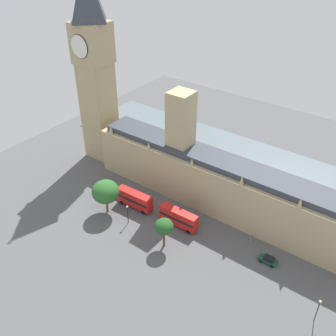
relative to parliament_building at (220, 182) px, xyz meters
name	(u,v)px	position (x,y,z in m)	size (l,w,h in m)	color
ground_plane	(218,211)	(1.99, 1.12, -7.90)	(147.64, 147.64, 0.00)	#565659
river_thames	(260,167)	(-24.25, 1.12, -7.78)	(28.67, 132.88, 0.25)	slate
parliament_building	(220,182)	(0.00, 0.00, 0.00)	(10.89, 77.64, 29.80)	tan
clock_tower	(94,64)	(-0.95, -44.31, 22.46)	(9.42, 9.42, 58.65)	tan
car_blue_far_end	(106,184)	(11.75, -30.79, -7.02)	(2.12, 4.85, 1.74)	navy
double_decker_bus_midblock	(135,199)	(13.91, -17.82, -5.27)	(2.99, 10.59, 4.75)	red
double_decker_bus_leading	(179,217)	(12.94, -4.07, -5.27)	(2.87, 10.56, 4.75)	red
car_dark_green_opposite_hall	(268,260)	(11.05, 19.60, -7.02)	(2.08, 4.27, 1.74)	#19472D
pedestrian_corner	(250,239)	(7.16, 13.23, -7.23)	(0.64, 0.60, 1.51)	gray
plane_tree_trailing	(164,227)	(20.93, -2.65, -1.84)	(4.46, 4.46, 8.03)	brown
plane_tree_by_river_gate	(105,192)	(19.78, -22.47, -1.33)	(7.11, 7.11, 9.61)	brown
street_lamp_near_tower	(319,307)	(19.64, 33.20, -3.67)	(0.56, 0.56, 6.04)	black
street_lamp_under_trees	(127,211)	(19.88, -15.00, -3.95)	(0.56, 0.56, 5.57)	black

